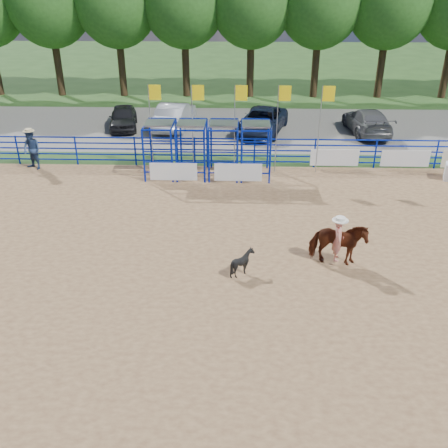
{
  "coord_description": "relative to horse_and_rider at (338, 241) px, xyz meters",
  "views": [
    {
      "loc": [
        -0.76,
        -13.86,
        8.86
      ],
      "look_at": [
        -1.23,
        1.0,
        1.3
      ],
      "focal_mm": 40.0,
      "sensor_mm": 36.0,
      "label": 1
    }
  ],
  "objects": [
    {
      "name": "perimeter_fence",
      "position": [
        -2.54,
        -0.66,
        -0.16
      ],
      "size": [
        30.1,
        20.1,
        1.5
      ],
      "color": "#0821B3",
      "rests_on": "ground"
    },
    {
      "name": "car_b",
      "position": [
        -7.35,
        16.18,
        -0.1
      ],
      "size": [
        2.26,
        5.07,
        1.61
      ],
      "primitive_type": "imported",
      "rotation": [
        0.0,
        0.0,
        3.03
      ],
      "color": "gray",
      "rests_on": "gravel_strip"
    },
    {
      "name": "calf",
      "position": [
        -3.15,
        -0.72,
        -0.46
      ],
      "size": [
        0.8,
        0.72,
        0.87
      ],
      "primitive_type": "imported",
      "rotation": [
        0.0,
        0.0,
        1.55
      ],
      "color": "black",
      "rests_on": "arena_dirt"
    },
    {
      "name": "car_d",
      "position": [
        4.4,
        15.42,
        -0.17
      ],
      "size": [
        2.38,
        5.18,
        1.47
      ],
      "primitive_type": "imported",
      "rotation": [
        0.0,
        0.0,
        3.21
      ],
      "color": "#565659",
      "rests_on": "gravel_strip"
    },
    {
      "name": "car_a",
      "position": [
        -10.58,
        16.04,
        -0.22
      ],
      "size": [
        2.29,
        4.25,
        1.38
      ],
      "primitive_type": "imported",
      "rotation": [
        0.0,
        0.0,
        0.17
      ],
      "color": "black",
      "rests_on": "gravel_strip"
    },
    {
      "name": "car_c",
      "position": [
        -1.94,
        15.33,
        -0.18
      ],
      "size": [
        3.67,
        5.65,
        1.45
      ],
      "primitive_type": "imported",
      "rotation": [
        0.0,
        0.0,
        -0.26
      ],
      "color": "black",
      "rests_on": "gravel_strip"
    },
    {
      "name": "horse_and_rider",
      "position": [
        0.0,
        0.0,
        0.0
      ],
      "size": [
        1.96,
        1.11,
        2.5
      ],
      "color": "#5C2512",
      "rests_on": "arena_dirt"
    },
    {
      "name": "gravel_strip",
      "position": [
        -2.54,
        16.34,
        -0.91
      ],
      "size": [
        40.0,
        10.0,
        0.01
      ],
      "primitive_type": "cube",
      "color": "gray",
      "rests_on": "ground"
    },
    {
      "name": "arena_dirt",
      "position": [
        -2.54,
        -0.66,
        -0.9
      ],
      "size": [
        30.0,
        20.0,
        0.02
      ],
      "primitive_type": "cube",
      "color": "#9E774F",
      "rests_on": "ground"
    },
    {
      "name": "spectator_cowboy",
      "position": [
        -13.51,
        8.67,
        0.11
      ],
      "size": [
        1.19,
        1.1,
        2.02
      ],
      "color": "navy",
      "rests_on": "arena_dirt"
    },
    {
      "name": "ground",
      "position": [
        -2.54,
        -0.66,
        -0.91
      ],
      "size": [
        120.0,
        120.0,
        0.0
      ],
      "primitive_type": "plane",
      "color": "#2F5221",
      "rests_on": "ground"
    },
    {
      "name": "chute_assembly",
      "position": [
        -4.44,
        8.18,
        0.35
      ],
      "size": [
        19.32,
        2.41,
        4.2
      ],
      "color": "#0821B3",
      "rests_on": "ground"
    }
  ]
}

